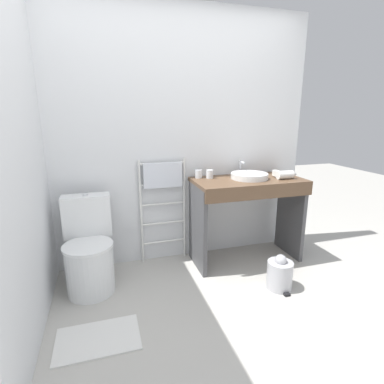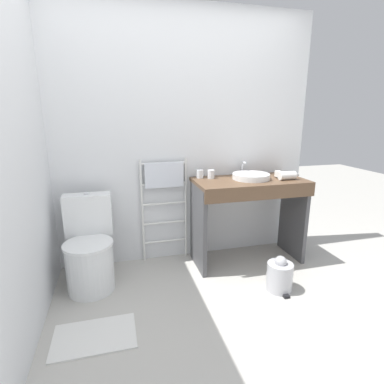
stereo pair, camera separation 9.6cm
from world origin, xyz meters
name	(u,v)px [view 1 (the left image)]	position (x,y,z in m)	size (l,w,h in m)	color
ground_plane	(232,341)	(0.00, 0.00, 0.00)	(12.00, 12.00, 0.00)	#B2AFA8
wall_back	(179,139)	(0.00, 1.41, 1.25)	(2.73, 0.12, 2.50)	silver
wall_side	(16,153)	(-1.31, 0.68, 1.25)	(0.12, 2.02, 2.50)	silver
toilet	(89,254)	(-0.93, 0.97, 0.33)	(0.42, 0.55, 0.81)	white
towel_radiator	(163,188)	(-0.20, 1.30, 0.78)	(0.48, 0.06, 1.07)	white
vanity_counter	(248,205)	(0.62, 1.05, 0.60)	(1.10, 0.55, 0.87)	brown
sink_basin	(249,176)	(0.64, 1.08, 0.90)	(0.37, 0.37, 0.06)	white
faucet	(241,166)	(0.64, 1.28, 0.97)	(0.02, 0.10, 0.15)	silver
cup_near_wall	(198,174)	(0.16, 1.26, 0.91)	(0.07, 0.07, 0.08)	white
cup_near_edge	(210,174)	(0.26, 1.21, 0.91)	(0.07, 0.07, 0.09)	white
hair_dryer	(285,174)	(0.98, 0.97, 0.91)	(0.22, 0.18, 0.08)	white
trash_bin	(280,274)	(0.66, 0.47, 0.14)	(0.22, 0.26, 0.32)	#B7B7BC
bath_mat	(98,339)	(-0.88, 0.28, 0.01)	(0.56, 0.36, 0.01)	silver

